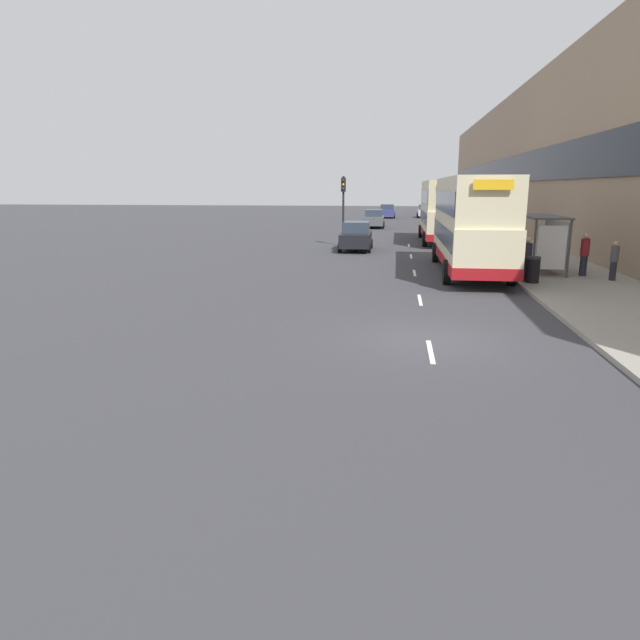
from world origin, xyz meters
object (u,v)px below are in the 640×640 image
(double_decker_bus_ahead, at_px, (442,210))
(car_3, at_px, (387,211))
(car_0, at_px, (425,211))
(pedestrian_1, at_px, (614,260))
(car_1, at_px, (356,236))
(traffic_light_far_kerb, at_px, (343,199))
(car_2, at_px, (374,219))
(bus_shelter, at_px, (547,233))
(double_decker_bus_near, at_px, (471,223))
(pedestrian_3, at_px, (527,259))
(pedestrian_2, at_px, (584,254))
(litter_bin, at_px, (533,269))
(pedestrian_at_shelter, at_px, (564,242))

(double_decker_bus_ahead, height_order, car_3, double_decker_bus_ahead)
(car_0, relative_size, pedestrian_1, 2.56)
(car_1, xyz_separation_m, traffic_light_far_kerb, (-1.04, 2.38, 2.22))
(car_0, bearing_deg, car_2, -106.19)
(bus_shelter, xyz_separation_m, traffic_light_far_kerb, (-10.17, 11.52, 1.22))
(car_1, height_order, traffic_light_far_kerb, traffic_light_far_kerb)
(double_decker_bus_near, bearing_deg, pedestrian_3, -58.71)
(bus_shelter, distance_m, car_1, 12.95)
(car_1, height_order, pedestrian_2, pedestrian_2)
(car_2, distance_m, pedestrian_1, 33.96)
(pedestrian_1, relative_size, litter_bin, 1.52)
(bus_shelter, xyz_separation_m, car_0, (-3.00, 50.09, -1.04))
(car_1, xyz_separation_m, pedestrian_2, (10.49, -10.16, 0.20))
(car_2, height_order, car_3, car_2)
(car_2, xyz_separation_m, car_3, (0.98, 18.88, -0.01))
(double_decker_bus_ahead, height_order, car_1, double_decker_bus_ahead)
(litter_bin, bearing_deg, pedestrian_at_shelter, 67.72)
(double_decker_bus_near, xyz_separation_m, pedestrian_at_shelter, (5.55, 4.99, -1.28))
(car_0, distance_m, litter_bin, 53.34)
(double_decker_bus_ahead, bearing_deg, car_2, 110.28)
(traffic_light_far_kerb, bearing_deg, double_decker_bus_ahead, 30.50)
(car_0, distance_m, car_3, 5.01)
(car_2, xyz_separation_m, pedestrian_3, (7.44, -32.83, 0.18))
(double_decker_bus_near, distance_m, litter_bin, 4.36)
(car_2, bearing_deg, car_3, -92.98)
(car_2, xyz_separation_m, litter_bin, (7.62, -33.19, -0.19))
(pedestrian_2, relative_size, pedestrian_3, 1.03)
(traffic_light_far_kerb, bearing_deg, pedestrian_1, -47.88)
(car_3, xyz_separation_m, pedestrian_3, (6.46, -51.72, 0.19))
(double_decker_bus_ahead, xyz_separation_m, pedestrian_at_shelter, (5.73, -10.20, -1.28))
(pedestrian_2, bearing_deg, car_0, 94.87)
(pedestrian_2, bearing_deg, car_2, 108.20)
(pedestrian_1, height_order, pedestrian_3, pedestrian_3)
(pedestrian_1, distance_m, pedestrian_3, 3.65)
(double_decker_bus_ahead, relative_size, litter_bin, 10.22)
(double_decker_bus_ahead, bearing_deg, double_decker_bus_near, -89.32)
(double_decker_bus_ahead, bearing_deg, traffic_light_far_kerb, -149.50)
(pedestrian_3, bearing_deg, bus_shelter, 63.91)
(traffic_light_far_kerb, bearing_deg, litter_bin, -58.73)
(car_3, distance_m, pedestrian_1, 51.98)
(car_3, bearing_deg, car_1, 88.16)
(double_decker_bus_near, bearing_deg, pedestrian_2, -15.50)
(double_decker_bus_ahead, relative_size, car_1, 2.48)
(car_0, relative_size, litter_bin, 3.90)
(bus_shelter, relative_size, double_decker_bus_near, 0.38)
(car_3, distance_m, traffic_light_far_kerb, 37.48)
(bus_shelter, bearing_deg, car_3, 99.14)
(litter_bin, bearing_deg, double_decker_bus_ahead, 96.88)
(double_decker_bus_ahead, relative_size, pedestrian_2, 5.89)
(double_decker_bus_near, height_order, pedestrian_at_shelter, double_decker_bus_near)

